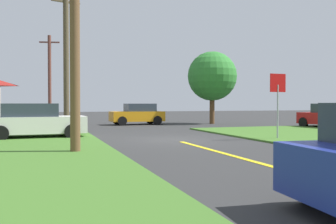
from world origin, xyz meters
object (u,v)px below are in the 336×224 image
(stop_sign, at_px, (278,93))
(car_on_crossroad, at_px, (330,116))
(utility_pole_near, at_px, (75,26))
(utility_pole_far, at_px, (50,77))
(utility_pole_mid, at_px, (66,59))
(oak_tree_left, at_px, (212,76))
(car_approaching_junction, at_px, (138,114))
(parked_car_near_building, at_px, (35,121))

(stop_sign, bearing_deg, car_on_crossroad, -147.24)
(utility_pole_near, xyz_separation_m, utility_pole_far, (-0.37, 23.17, -0.06))
(utility_pole_mid, xyz_separation_m, oak_tree_left, (11.45, 3.07, -0.59))
(car_on_crossroad, xyz_separation_m, utility_pole_near, (-16.88, -7.28, 3.28))
(utility_pole_mid, bearing_deg, car_approaching_junction, 35.25)
(parked_car_near_building, relative_size, car_on_crossroad, 1.08)
(utility_pole_near, xyz_separation_m, oak_tree_left, (11.86, 14.66, -0.29))
(car_approaching_junction, height_order, utility_pole_near, utility_pole_near)
(car_approaching_junction, distance_m, utility_pole_mid, 7.67)
(car_on_crossroad, distance_m, utility_pole_far, 23.67)
(car_on_crossroad, bearing_deg, utility_pole_near, 104.69)
(car_approaching_junction, bearing_deg, car_on_crossroad, 140.96)
(car_approaching_junction, xyz_separation_m, oak_tree_left, (5.91, -0.85, 3.00))
(stop_sign, height_order, utility_pole_far, utility_pole_far)
(car_approaching_junction, xyz_separation_m, utility_pole_mid, (-5.54, -3.91, 3.59))
(utility_pole_mid, xyz_separation_m, utility_pole_far, (-0.78, 11.59, -0.36))
(car_on_crossroad, bearing_deg, utility_pole_far, 38.69)
(stop_sign, height_order, oak_tree_left, oak_tree_left)
(parked_car_near_building, relative_size, utility_pole_far, 0.56)
(stop_sign, bearing_deg, utility_pole_mid, -51.27)
(parked_car_near_building, distance_m, oak_tree_left, 16.09)
(car_on_crossroad, relative_size, oak_tree_left, 0.71)
(car_approaching_junction, bearing_deg, utility_pole_far, -52.62)
(oak_tree_left, bearing_deg, car_on_crossroad, -55.80)
(car_on_crossroad, height_order, utility_pole_far, utility_pole_far)
(parked_car_near_building, height_order, utility_pole_near, utility_pole_near)
(stop_sign, xyz_separation_m, car_on_crossroad, (7.98, 5.54, -1.29))
(utility_pole_near, bearing_deg, car_on_crossroad, 23.34)
(stop_sign, relative_size, car_approaching_junction, 0.72)
(utility_pole_near, relative_size, utility_pole_far, 1.02)
(car_approaching_junction, height_order, oak_tree_left, oak_tree_left)
(utility_pole_far, bearing_deg, utility_pole_near, -89.09)
(stop_sign, height_order, parked_car_near_building, stop_sign)
(parked_car_near_building, height_order, utility_pole_mid, utility_pole_mid)
(stop_sign, distance_m, utility_pole_near, 9.28)
(stop_sign, xyz_separation_m, parked_car_near_building, (-10.22, 4.19, -1.29))
(stop_sign, distance_m, car_approaching_junction, 14.13)
(car_on_crossroad, xyz_separation_m, car_approaching_junction, (-10.93, 8.22, -0.00))
(stop_sign, distance_m, car_on_crossroad, 9.80)
(parked_car_near_building, bearing_deg, car_approaching_junction, 50.90)
(stop_sign, relative_size, utility_pole_mid, 0.34)
(oak_tree_left, bearing_deg, car_approaching_junction, 171.87)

